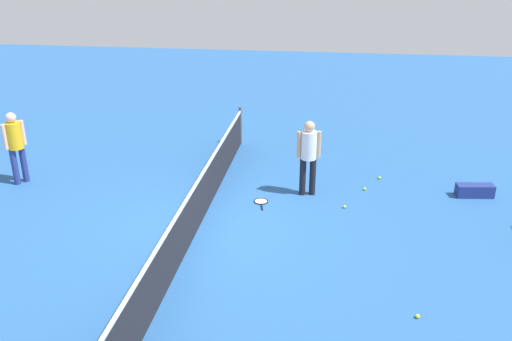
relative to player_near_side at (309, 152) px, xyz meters
name	(u,v)px	position (x,y,z in m)	size (l,w,h in m)	color
ground_plane	(198,228)	(-1.90, 2.03, -1.01)	(40.00, 40.00, 0.00)	#265693
court_net	(197,205)	(-1.90, 2.03, -0.51)	(10.09, 0.09, 1.07)	#4C4C51
player_near_side	(309,152)	(0.00, 0.00, 0.00)	(0.39, 0.53, 1.70)	black
player_far_side	(15,142)	(-0.30, 6.65, 0.00)	(0.49, 0.47, 1.70)	navy
tennis_racket_near_player	(261,202)	(-0.57, 0.96, -1.00)	(0.60, 0.37, 0.03)	black
tennis_ball_near_player	(345,207)	(-0.59, -0.82, -0.98)	(0.07, 0.07, 0.07)	#C6E033
tennis_ball_by_net	(379,178)	(1.10, -1.66, -0.98)	(0.07, 0.07, 0.07)	#C6E033
tennis_ball_baseline	(418,316)	(-4.14, -1.86, -0.98)	(0.07, 0.07, 0.07)	#C6E033
tennis_ball_stray_left	(365,189)	(0.39, -1.29, -0.98)	(0.07, 0.07, 0.07)	#C6E033
equipment_bag	(476,191)	(0.41, -3.71, -0.87)	(0.38, 0.83, 0.28)	navy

